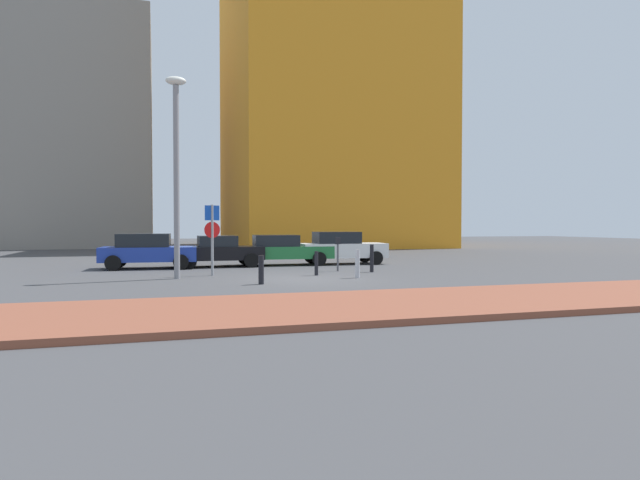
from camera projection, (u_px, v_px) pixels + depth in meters
ground_plane at (304, 279)px, 18.78m from camera, size 120.00×120.00×0.00m
sidewalk_brick at (383, 305)px, 12.24m from camera, size 40.00×4.37×0.14m
parked_car_blue at (148, 250)px, 23.33m from camera, size 4.09×2.27×1.50m
parked_car_black at (218, 251)px, 24.36m from camera, size 3.93×1.99×1.40m
parked_car_green at (281, 250)px, 25.33m from camera, size 4.67×2.13×1.41m
parked_car_white at (341, 247)px, 26.05m from camera, size 4.13×2.10×1.55m
parking_sign_post at (212, 231)px, 20.05m from camera, size 0.59×0.18×2.62m
parking_meter at (338, 249)px, 22.00m from camera, size 0.18×0.14×1.38m
street_lamp at (176, 160)px, 18.80m from camera, size 0.70×0.36×7.01m
traffic_bollard_near at (316, 263)px, 20.17m from camera, size 0.14×0.14×0.90m
traffic_bollard_mid at (357, 264)px, 19.19m from camera, size 0.16×0.16×1.00m
traffic_bollard_far at (372, 258)px, 21.57m from camera, size 0.15×0.15×1.10m
traffic_bollard_edge at (261, 270)px, 17.13m from camera, size 0.17×0.17×0.92m
building_colorful_midrise at (326, 110)px, 49.08m from camera, size 17.05×17.79×24.57m
building_under_construction at (67, 133)px, 47.11m from camera, size 14.05×12.10×19.68m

